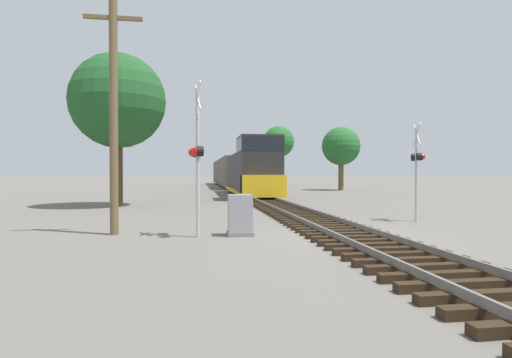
% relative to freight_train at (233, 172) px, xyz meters
% --- Properties ---
extents(ground_plane, '(400.00, 400.00, 0.00)m').
position_rel_freight_train_xyz_m(ground_plane, '(0.00, -38.70, -2.04)').
color(ground_plane, '#666059').
extents(rail_track_bed, '(2.60, 160.00, 0.31)m').
position_rel_freight_train_xyz_m(rail_track_bed, '(0.00, -38.70, -1.91)').
color(rail_track_bed, black).
rests_on(rail_track_bed, ground).
extents(freight_train, '(3.02, 49.68, 4.62)m').
position_rel_freight_train_xyz_m(freight_train, '(0.00, 0.00, 0.00)').
color(freight_train, '#232326').
rests_on(freight_train, ground).
extents(crossing_signal_near, '(0.47, 1.02, 4.70)m').
position_rel_freight_train_xyz_m(crossing_signal_near, '(-4.50, -38.23, 0.52)').
color(crossing_signal_near, '#B7B7BC').
rests_on(crossing_signal_near, ground).
extents(crossing_signal_far, '(0.52, 1.01, 3.96)m').
position_rel_freight_train_xyz_m(crossing_signal_far, '(4.32, -35.48, 0.33)').
color(crossing_signal_far, '#B7B7BC').
rests_on(crossing_signal_far, ground).
extents(relay_cabinet, '(0.81, 0.62, 1.28)m').
position_rel_freight_train_xyz_m(relay_cabinet, '(-3.17, -38.10, -1.41)').
color(relay_cabinet, slate).
rests_on(relay_cabinet, ground).
extents(utility_pole, '(1.80, 0.26, 7.45)m').
position_rel_freight_train_xyz_m(utility_pole, '(-7.10, -37.31, 1.83)').
color(utility_pole, brown).
rests_on(utility_pole, ground).
extents(tree_far_right, '(5.46, 5.46, 8.87)m').
position_rel_freight_train_xyz_m(tree_far_right, '(-9.02, -26.36, 4.08)').
color(tree_far_right, '#473521').
rests_on(tree_far_right, ground).
extents(tree_mid_background, '(4.32, 4.32, 7.16)m').
position_rel_freight_train_xyz_m(tree_mid_background, '(11.64, -7.26, 2.91)').
color(tree_mid_background, brown).
rests_on(tree_mid_background, ground).
extents(tree_deep_background, '(4.71, 4.71, 9.06)m').
position_rel_freight_train_xyz_m(tree_deep_background, '(7.76, 8.84, 4.62)').
color(tree_deep_background, '#473521').
rests_on(tree_deep_background, ground).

